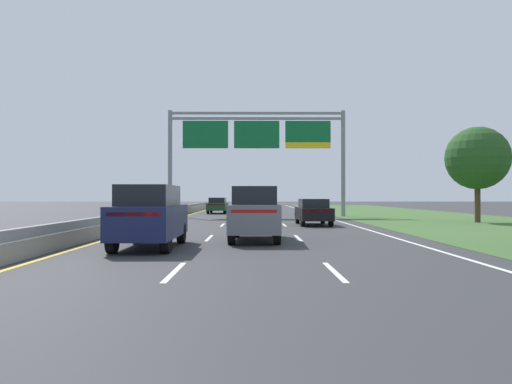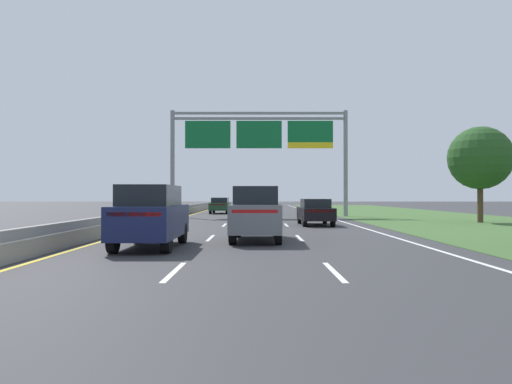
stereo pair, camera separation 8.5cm
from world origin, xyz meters
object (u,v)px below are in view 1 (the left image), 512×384
(pickup_truck_white, at_px, (251,203))
(car_navy_left_lane_suv, at_px, (150,215))
(car_black_right_lane_sedan, at_px, (313,211))
(roadside_tree_mid, at_px, (477,158))
(car_gold_centre_lane_sedan, at_px, (254,204))
(overhead_sign_gantry, at_px, (257,140))
(car_grey_centre_lane_suv, at_px, (255,213))
(car_darkgreen_left_lane_sedan, at_px, (218,205))

(pickup_truck_white, distance_m, car_navy_left_lane_suv, 28.97)
(car_navy_left_lane_suv, height_order, car_black_right_lane_sedan, car_navy_left_lane_suv)
(car_black_right_lane_sedan, xyz_separation_m, roadside_tree_mid, (11.04, 2.50, 3.39))
(car_black_right_lane_sedan, relative_size, car_gold_centre_lane_sedan, 1.00)
(car_gold_centre_lane_sedan, bearing_deg, roadside_tree_mid, -151.98)
(roadside_tree_mid, bearing_deg, overhead_sign_gantry, 146.18)
(pickup_truck_white, height_order, roadside_tree_mid, roadside_tree_mid)
(pickup_truck_white, relative_size, roadside_tree_mid, 0.87)
(pickup_truck_white, height_order, car_gold_centre_lane_sedan, pickup_truck_white)
(car_grey_centre_lane_suv, xyz_separation_m, car_darkgreen_left_lane_sedan, (-3.56, 29.33, -0.28))
(pickup_truck_white, xyz_separation_m, car_darkgreen_left_lane_sedan, (-3.32, 3.22, -0.26))
(car_gold_centre_lane_sedan, bearing_deg, car_grey_centre_lane_suv, 179.09)
(car_grey_centre_lane_suv, height_order, car_darkgreen_left_lane_sedan, car_grey_centre_lane_suv)
(car_navy_left_lane_suv, bearing_deg, roadside_tree_mid, -49.76)
(roadside_tree_mid, bearing_deg, car_black_right_lane_sedan, -167.22)
(car_darkgreen_left_lane_sedan, height_order, roadside_tree_mid, roadside_tree_mid)
(overhead_sign_gantry, height_order, car_gold_centre_lane_sedan, overhead_sign_gantry)
(car_black_right_lane_sedan, height_order, car_grey_centre_lane_suv, car_grey_centre_lane_suv)
(roadside_tree_mid, bearing_deg, car_darkgreen_left_lane_sedan, 137.42)
(pickup_truck_white, xyz_separation_m, car_grey_centre_lane_suv, (0.24, -26.10, 0.02))
(overhead_sign_gantry, height_order, car_darkgreen_left_lane_sedan, overhead_sign_gantry)
(car_grey_centre_lane_suv, bearing_deg, pickup_truck_white, 1.79)
(car_navy_left_lane_suv, xyz_separation_m, car_black_right_lane_sedan, (7.10, 12.83, -0.28))
(overhead_sign_gantry, xyz_separation_m, car_darkgreen_left_lane_sedan, (-3.81, 7.07, -5.62))
(car_navy_left_lane_suv, distance_m, car_black_right_lane_sedan, 14.67)
(overhead_sign_gantry, distance_m, car_navy_left_lane_suv, 25.79)
(car_darkgreen_left_lane_sedan, bearing_deg, pickup_truck_white, -132.76)
(pickup_truck_white, xyz_separation_m, car_black_right_lane_sedan, (3.78, -15.95, -0.26))
(car_navy_left_lane_suv, height_order, car_darkgreen_left_lane_sedan, car_navy_left_lane_suv)
(car_navy_left_lane_suv, bearing_deg, overhead_sign_gantry, -8.65)
(overhead_sign_gantry, xyz_separation_m, car_navy_left_lane_suv, (-3.80, -24.94, -5.34))
(car_darkgreen_left_lane_sedan, bearing_deg, overhead_sign_gantry, -150.31)
(car_black_right_lane_sedan, bearing_deg, car_darkgreen_left_lane_sedan, 19.70)
(car_black_right_lane_sedan, height_order, car_darkgreen_left_lane_sedan, same)
(pickup_truck_white, bearing_deg, car_gold_centre_lane_sedan, -0.61)
(car_black_right_lane_sedan, relative_size, car_grey_centre_lane_suv, 0.93)
(overhead_sign_gantry, relative_size, car_black_right_lane_sedan, 3.41)
(overhead_sign_gantry, bearing_deg, pickup_truck_white, 97.19)
(car_black_right_lane_sedan, distance_m, car_grey_centre_lane_suv, 10.76)
(overhead_sign_gantry, relative_size, car_grey_centre_lane_suv, 3.18)
(overhead_sign_gantry, xyz_separation_m, car_gold_centre_lane_sedan, (-0.22, 16.77, -5.62))
(car_navy_left_lane_suv, relative_size, car_gold_centre_lane_sedan, 1.06)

